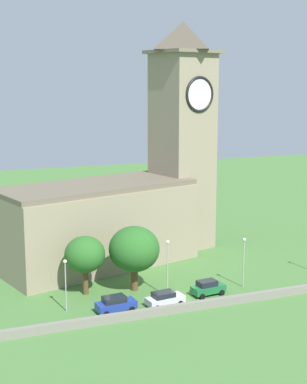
% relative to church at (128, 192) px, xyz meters
% --- Properties ---
extents(ground_plane, '(200.00, 200.00, 0.00)m').
position_rel_church_xyz_m(ground_plane, '(0.44, -4.08, -10.00)').
color(ground_plane, '#477538').
extents(church, '(35.76, 19.32, 34.88)m').
position_rel_church_xyz_m(church, '(0.00, 0.00, 0.00)').
color(church, gray).
rests_on(church, ground).
extents(quay_barrier, '(44.81, 0.70, 0.97)m').
position_rel_church_xyz_m(quay_barrier, '(0.44, -22.46, -9.51)').
color(quay_barrier, gray).
rests_on(quay_barrier, ground).
extents(car_blue, '(4.74, 2.52, 1.89)m').
position_rel_church_xyz_m(car_blue, '(-8.38, -19.65, -9.04)').
color(car_blue, '#233D9E').
rests_on(car_blue, ground).
extents(car_white, '(4.75, 2.62, 1.72)m').
position_rel_church_xyz_m(car_white, '(-2.43, -19.98, -9.13)').
color(car_white, silver).
rests_on(car_white, ground).
extents(car_green, '(4.38, 2.44, 1.90)m').
position_rel_church_xyz_m(car_green, '(3.88, -18.73, -9.04)').
color(car_green, '#1E6B38').
rests_on(car_green, ground).
extents(streetlamp_west_mid, '(0.44, 0.44, 6.17)m').
position_rel_church_xyz_m(streetlamp_west_mid, '(-13.60, -17.37, -5.81)').
color(streetlamp_west_mid, '#9EA0A5').
rests_on(streetlamp_west_mid, ground).
extents(streetlamp_central, '(0.44, 0.44, 7.16)m').
position_rel_church_xyz_m(streetlamp_central, '(-0.98, -17.36, -5.24)').
color(streetlamp_central, '#9EA0A5').
rests_on(streetlamp_central, ground).
extents(streetlamp_east_mid, '(0.44, 0.44, 6.51)m').
position_rel_church_xyz_m(streetlamp_east_mid, '(9.40, -17.77, -5.61)').
color(streetlamp_east_mid, '#9EA0A5').
rests_on(streetlamp_east_mid, ground).
extents(tree_churchyard, '(6.39, 6.39, 8.26)m').
position_rel_church_xyz_m(tree_churchyard, '(-3.96, -13.69, -4.65)').
color(tree_churchyard, brown).
rests_on(tree_churchyard, ground).
extents(tree_riverside_west, '(5.01, 5.01, 7.38)m').
position_rel_church_xyz_m(tree_riverside_west, '(-10.09, -12.82, -4.93)').
color(tree_riverside_west, brown).
rests_on(tree_riverside_west, ground).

